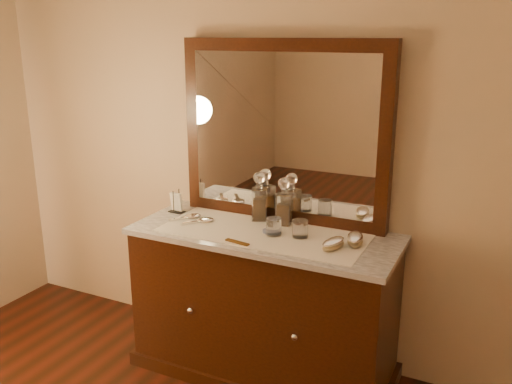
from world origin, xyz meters
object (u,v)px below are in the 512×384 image
hand_mirror_outer (190,216)px  mirror_frame (284,132)px  dresser_cabinet (264,306)px  napkin_rack (176,203)px  decanter_right (284,207)px  hand_mirror_inner (203,220)px  brush_near (333,244)px  brush_far (355,239)px  decanter_left (260,201)px  comb (237,242)px  pin_dish (269,231)px

hand_mirror_outer → mirror_frame: bearing=25.3°
dresser_cabinet → hand_mirror_outer: (-0.48, 0.02, 0.45)m
napkin_rack → decanter_right: bearing=6.1°
hand_mirror_inner → brush_near: bearing=-3.9°
brush_far → hand_mirror_inner: (-0.86, -0.06, -0.02)m
decanter_right → brush_near: size_ratio=1.48×
brush_far → dresser_cabinet: bearing=-174.7°
dresser_cabinet → brush_far: (0.49, 0.04, 0.47)m
decanter_left → decanter_right: bearing=-5.8°
brush_near → hand_mirror_inner: (-0.78, 0.05, -0.02)m
decanter_left → hand_mirror_outer: 0.41m
brush_near → brush_far: (0.08, 0.11, 0.00)m
mirror_frame → brush_far: bearing=-22.4°
decanter_left → brush_near: decanter_left is taller
comb → hand_mirror_inner: size_ratio=0.74×
hand_mirror_inner → dresser_cabinet: bearing=1.5°
mirror_frame → decanter_left: size_ratio=4.29×
decanter_left → brush_near: bearing=-24.1°
pin_dish → comb: size_ratio=0.54×
mirror_frame → decanter_left: mirror_frame is taller
hand_mirror_inner → napkin_rack: bearing=159.0°
decanter_right → brush_near: bearing=-30.9°
brush_near → hand_mirror_outer: size_ratio=0.96×
decanter_right → brush_near: 0.42m
mirror_frame → decanter_left: 0.41m
brush_far → hand_mirror_inner: 0.86m
mirror_frame → napkin_rack: size_ratio=8.76×
brush_far → comb: bearing=-154.6°
pin_dish → napkin_rack: size_ratio=0.55×
napkin_rack → decanter_right: (0.66, 0.07, 0.05)m
brush_far → decanter_left: bearing=168.4°
brush_far → hand_mirror_outer: brush_far is taller
mirror_frame → napkin_rack: 0.77m
decanter_right → dresser_cabinet: bearing=-107.9°
decanter_left → brush_near: 0.57m
comb → decanter_right: bearing=83.8°
decanter_right → brush_far: 0.46m
dresser_cabinet → pin_dish: (0.03, -0.00, 0.45)m
hand_mirror_outer → comb: bearing=-28.2°
mirror_frame → pin_dish: (0.03, -0.25, -0.49)m
decanter_right → mirror_frame: bearing=117.2°
brush_near → brush_far: 0.13m
decanter_left → brush_far: decanter_left is taller
decanter_left → hand_mirror_outer: (-0.37, -0.15, -0.10)m
mirror_frame → brush_far: size_ratio=6.35×
mirror_frame → hand_mirror_inner: bearing=-146.0°
dresser_cabinet → hand_mirror_inner: hand_mirror_inner is taller
comb → napkin_rack: bearing=162.0°
napkin_rack → hand_mirror_outer: napkin_rack is taller
brush_far → hand_mirror_outer: size_ratio=1.00×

